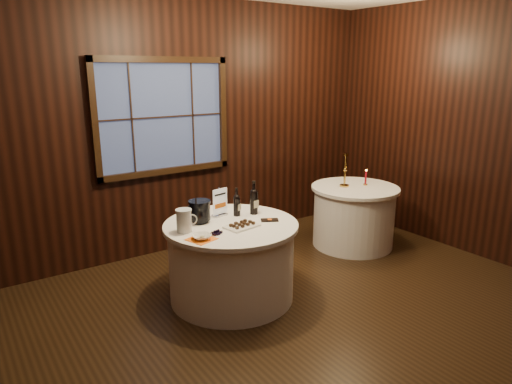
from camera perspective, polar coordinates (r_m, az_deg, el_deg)
ground at (r=3.95m, az=5.08°, el=-18.54°), size 6.00×6.00×0.00m
back_wall at (r=5.46m, az=-11.57°, el=8.11°), size 6.00×0.10×3.00m
main_table at (r=4.48m, az=-3.09°, el=-8.55°), size 1.28×1.28×0.77m
side_table at (r=5.90m, az=12.10°, el=-2.93°), size 1.08×1.08×0.77m
sign_stand at (r=4.53m, az=-4.56°, el=-1.80°), size 0.18×0.11×0.29m
port_bottle_left at (r=4.52m, az=-2.42°, el=-1.48°), size 0.07×0.08×0.28m
port_bottle_right at (r=4.57m, az=-0.26°, el=-0.96°), size 0.08×0.08×0.34m
ice_bucket at (r=4.36m, az=-7.05°, el=-2.36°), size 0.21×0.21×0.21m
chocolate_plate at (r=4.23m, az=-1.78°, el=-4.18°), size 0.33×0.25×0.04m
chocolate_box at (r=4.40m, az=1.72°, el=-3.52°), size 0.19×0.15×0.01m
grape_bunch at (r=4.05m, az=-4.88°, el=-5.07°), size 0.17×0.07×0.04m
glass_pitcher at (r=4.13m, az=-8.97°, el=-3.54°), size 0.19×0.15×0.21m
orange_napkin at (r=3.96m, az=-6.85°, el=-5.87°), size 0.26×0.26×0.00m
cracker_bowl at (r=3.96m, az=-6.86°, el=-5.58°), size 0.19×0.19×0.04m
brass_candlestick at (r=5.74m, az=11.05°, el=2.14°), size 0.12×0.12×0.42m
red_candle at (r=5.88m, az=13.55°, el=1.62°), size 0.06×0.06×0.20m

